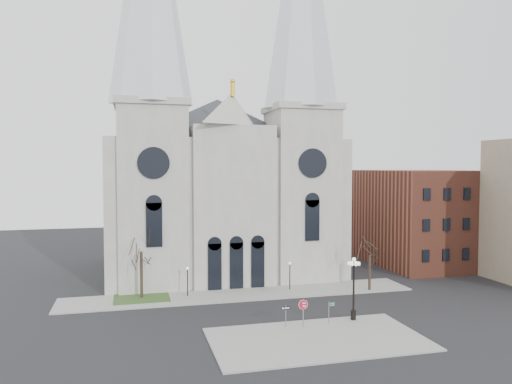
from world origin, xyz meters
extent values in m
plane|color=black|center=(0.00, 0.00, 0.00)|extent=(160.00, 160.00, 0.00)
cube|color=gray|center=(3.00, -5.00, 0.07)|extent=(18.00, 10.00, 0.14)
cube|color=gray|center=(0.00, 11.00, 0.07)|extent=(40.00, 6.00, 0.14)
cube|color=#334B20|center=(-11.00, 12.00, 0.09)|extent=(6.00, 5.00, 0.18)
cube|color=#9A968F|center=(0.00, 26.00, 9.00)|extent=(30.00, 24.00, 18.00)
pyramid|color=#2D3035|center=(0.00, 26.00, 24.00)|extent=(33.00, 26.40, 6.00)
cube|color=#9A968F|center=(-9.50, 17.50, 11.00)|extent=(8.00, 8.00, 22.00)
cylinder|color=black|center=(-9.50, 13.45, 15.00)|extent=(3.60, 0.30, 3.60)
cube|color=#9A968F|center=(9.50, 17.50, 11.00)|extent=(8.00, 8.00, 22.00)
cylinder|color=black|center=(9.50, 13.45, 15.00)|extent=(3.60, 0.30, 3.60)
cube|color=#9A968F|center=(0.00, 16.00, 9.75)|extent=(10.00, 5.00, 19.50)
pyramid|color=#9A968F|center=(0.00, 16.00, 21.50)|extent=(11.00, 5.00, 4.00)
cube|color=brown|center=(30.00, 22.00, 7.00)|extent=(14.00, 18.00, 14.00)
cylinder|color=black|center=(-11.00, 12.00, 2.62)|extent=(0.32, 0.32, 5.25)
cylinder|color=black|center=(15.00, 9.00, 2.10)|extent=(0.32, 0.32, 4.20)
cylinder|color=black|center=(-6.00, 11.50, 1.64)|extent=(0.12, 0.12, 3.00)
sphere|color=white|center=(-6.00, 11.50, 3.24)|extent=(0.32, 0.32, 0.32)
cylinder|color=black|center=(6.00, 11.50, 1.64)|extent=(0.12, 0.12, 3.00)
sphere|color=white|center=(6.00, 11.50, 3.24)|extent=(0.32, 0.32, 0.32)
cylinder|color=slate|center=(2.84, -1.95, 1.36)|extent=(0.10, 0.10, 2.44)
cylinder|color=red|center=(2.84, -1.95, 2.21)|extent=(0.79, 0.39, 0.85)
cylinder|color=white|center=(2.84, -1.95, 2.21)|extent=(0.84, 0.40, 0.91)
cube|color=white|center=(2.84, -1.95, 2.35)|extent=(0.43, 0.21, 0.11)
cube|color=white|center=(2.84, -1.95, 2.07)|extent=(0.49, 0.24, 0.11)
cylinder|color=black|center=(8.19, -1.03, 2.76)|extent=(0.18, 0.18, 5.24)
cylinder|color=black|center=(8.19, -1.03, 0.60)|extent=(0.50, 0.50, 0.91)
sphere|color=white|center=(8.19, -1.03, 5.89)|extent=(0.36, 0.36, 0.36)
cylinder|color=slate|center=(1.39, -1.36, 1.11)|extent=(0.08, 0.08, 1.93)
cube|color=black|center=(1.39, -1.36, 1.84)|extent=(0.85, 0.12, 0.28)
cylinder|color=slate|center=(5.56, -1.35, 1.12)|extent=(0.08, 0.08, 1.96)
cube|color=#0D5B2A|center=(5.87, -1.34, 1.97)|extent=(0.55, 0.04, 0.13)
cube|color=#0D5B2A|center=(5.87, -1.34, 1.79)|extent=(0.55, 0.04, 0.13)
camera|label=1|loc=(-12.23, -43.70, 14.66)|focal=35.00mm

